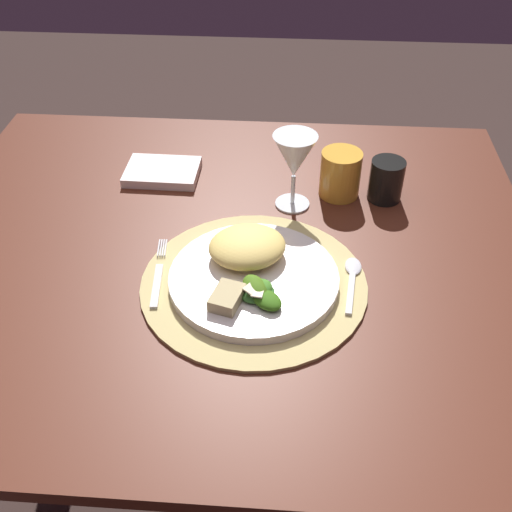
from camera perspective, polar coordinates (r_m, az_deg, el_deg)
ground_plane at (r=1.63m, az=-2.08°, el=-19.43°), size 6.00×6.00×0.00m
dining_table at (r=1.19m, az=-2.71°, el=-5.56°), size 1.11×0.95×0.73m
placemat at (r=0.99m, az=-0.20°, el=-2.60°), size 0.37×0.37×0.01m
dinner_plate at (r=0.99m, az=-0.21°, el=-2.12°), size 0.28×0.28×0.02m
pasta_serving at (r=1.00m, az=-0.83°, el=0.91°), size 0.16×0.15×0.04m
salad_greens at (r=0.94m, az=0.34°, el=-3.38°), size 0.08×0.09×0.02m
bread_piece at (r=0.93m, az=-2.76°, el=-3.92°), size 0.06×0.07×0.02m
fork at (r=1.01m, az=-9.18°, el=-1.81°), size 0.03×0.17×0.00m
spoon at (r=1.01m, az=9.05°, el=-1.75°), size 0.03×0.14×0.01m
napkin at (r=1.27m, az=-8.79°, el=7.83°), size 0.15×0.11×0.02m
wine_glass at (r=1.12m, az=3.63°, el=9.18°), size 0.08×0.08×0.15m
amber_tumbler at (r=1.19m, az=7.93°, el=7.65°), size 0.08×0.08×0.09m
dark_tumbler at (r=1.20m, az=12.14°, el=6.98°), size 0.07×0.07×0.08m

